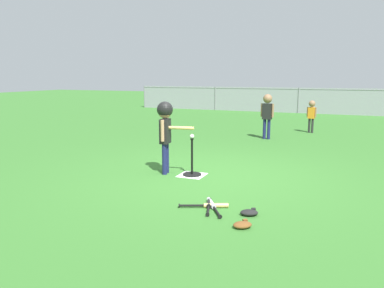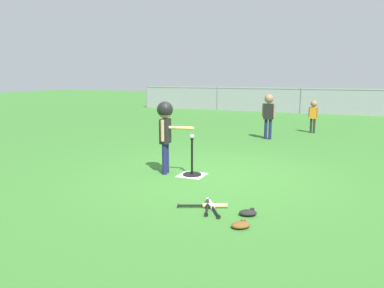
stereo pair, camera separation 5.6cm
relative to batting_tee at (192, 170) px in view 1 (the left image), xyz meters
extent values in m
plane|color=#336B28|center=(0.33, 0.03, -0.10)|extent=(60.00, 60.00, 0.00)
cube|color=white|center=(0.00, 0.00, -0.10)|extent=(0.44, 0.44, 0.01)
cylinder|color=black|center=(0.00, 0.00, -0.09)|extent=(0.32, 0.32, 0.03)
cylinder|color=black|center=(0.00, 0.00, 0.24)|extent=(0.04, 0.04, 0.62)
cylinder|color=black|center=(0.00, 0.00, 0.54)|extent=(0.06, 0.06, 0.02)
sphere|color=white|center=(0.00, 0.00, 0.58)|extent=(0.07, 0.07, 0.07)
cylinder|color=#191E4C|center=(-0.48, -0.01, 0.17)|extent=(0.08, 0.08, 0.54)
cylinder|color=#191E4C|center=(-0.46, -0.13, 0.17)|extent=(0.08, 0.08, 0.54)
cube|color=black|center=(-0.47, -0.07, 0.65)|extent=(0.18, 0.26, 0.42)
cylinder|color=tan|center=(-0.50, 0.08, 0.68)|extent=(0.06, 0.06, 0.36)
cylinder|color=tan|center=(-0.45, -0.22, 0.68)|extent=(0.06, 0.06, 0.36)
sphere|color=tan|center=(-0.47, -0.07, 1.00)|extent=(0.24, 0.24, 0.24)
sphere|color=black|center=(-0.47, -0.07, 1.03)|extent=(0.28, 0.28, 0.28)
cylinder|color=#DBB266|center=(-0.26, -0.04, 0.72)|extent=(0.60, 0.15, 0.06)
cylinder|color=#262626|center=(1.48, 5.85, 0.12)|extent=(0.07, 0.07, 0.43)
cylinder|color=#262626|center=(1.39, 5.87, 0.12)|extent=(0.07, 0.07, 0.43)
cube|color=orange|center=(1.43, 5.86, 0.50)|extent=(0.21, 0.16, 0.34)
cylinder|color=#8C6647|center=(1.55, 5.83, 0.52)|extent=(0.05, 0.05, 0.29)
cylinder|color=#8C6647|center=(1.32, 5.89, 0.52)|extent=(0.05, 0.05, 0.29)
sphere|color=#8C6647|center=(1.43, 5.86, 0.77)|extent=(0.19, 0.19, 0.19)
cylinder|color=#191E4C|center=(0.49, 4.23, 0.17)|extent=(0.08, 0.08, 0.54)
cylinder|color=#191E4C|center=(0.37, 4.24, 0.17)|extent=(0.08, 0.08, 0.54)
cube|color=black|center=(0.43, 4.23, 0.65)|extent=(0.25, 0.17, 0.42)
cylinder|color=#8C6647|center=(0.58, 4.22, 0.68)|extent=(0.06, 0.06, 0.36)
cylinder|color=#8C6647|center=(0.28, 4.25, 0.68)|extent=(0.06, 0.06, 0.36)
sphere|color=#8C6647|center=(0.43, 4.23, 0.99)|extent=(0.24, 0.24, 0.24)
cylinder|color=silver|center=(0.82, -1.31, -0.07)|extent=(0.22, 0.31, 0.06)
cylinder|color=black|center=(1.00, -1.59, -0.07)|extent=(0.20, 0.29, 0.03)
cylinder|color=black|center=(1.08, -1.73, -0.07)|extent=(0.05, 0.04, 0.05)
cylinder|color=#DBB266|center=(0.91, -1.37, -0.07)|extent=(0.32, 0.18, 0.06)
cylinder|color=black|center=(0.61, -1.50, -0.07)|extent=(0.31, 0.15, 0.03)
cylinder|color=black|center=(0.47, -1.56, -0.07)|extent=(0.03, 0.05, 0.05)
cylinder|color=black|center=(0.80, -1.32, -0.07)|extent=(0.14, 0.28, 0.06)
cylinder|color=black|center=(0.88, -1.59, -0.07)|extent=(0.11, 0.27, 0.03)
cylinder|color=black|center=(0.92, -1.72, -0.07)|extent=(0.05, 0.03, 0.05)
ellipsoid|color=black|center=(1.38, -1.47, -0.07)|extent=(0.27, 0.23, 0.07)
cube|color=black|center=(1.41, -1.38, -0.07)|extent=(0.06, 0.06, 0.06)
ellipsoid|color=brown|center=(1.40, -1.88, -0.07)|extent=(0.27, 0.26, 0.07)
cube|color=brown|center=(1.41, -1.78, -0.07)|extent=(0.06, 0.06, 0.06)
cylinder|color=slate|center=(-7.67, 11.85, 0.47)|extent=(0.06, 0.06, 1.15)
cylinder|color=slate|center=(-3.67, 11.85, 0.47)|extent=(0.06, 0.06, 1.15)
cylinder|color=slate|center=(0.33, 11.85, 0.47)|extent=(0.06, 0.06, 1.15)
cube|color=gray|center=(0.33, 11.85, 0.99)|extent=(16.00, 0.03, 0.03)
cube|color=gray|center=(0.33, 11.85, 0.47)|extent=(16.00, 0.01, 1.15)
camera|label=1|loc=(2.41, -5.80, 1.61)|focal=35.04mm
camera|label=2|loc=(2.46, -5.78, 1.61)|focal=35.04mm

